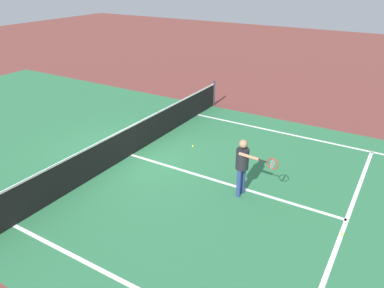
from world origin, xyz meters
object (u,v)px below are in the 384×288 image
at_px(tennis_ball_mid_court, 342,234).
at_px(player_near, 243,162).
at_px(net, 130,141).
at_px(tennis_ball_near_net, 193,146).

bearing_deg(tennis_ball_mid_court, player_near, 82.57).
bearing_deg(player_near, net, 85.70).
bearing_deg(tennis_ball_near_net, net, 137.31).
xyz_separation_m(tennis_ball_mid_court, tennis_ball_near_net, (2.10, 5.06, 0.00)).
distance_m(net, tennis_ball_mid_court, 6.47).
bearing_deg(net, tennis_ball_mid_court, -95.55).
distance_m(net, player_near, 3.91).
distance_m(tennis_ball_mid_court, tennis_ball_near_net, 5.48).
xyz_separation_m(net, tennis_ball_near_net, (1.47, -1.36, -0.46)).
xyz_separation_m(net, tennis_ball_mid_court, (-0.62, -6.42, -0.46)).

